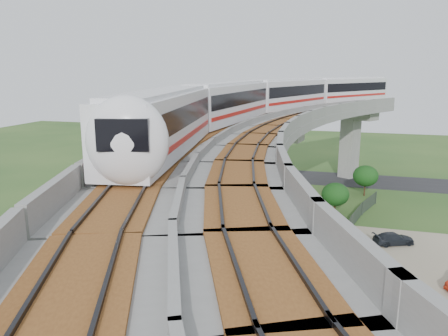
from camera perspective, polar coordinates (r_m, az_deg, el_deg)
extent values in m
plane|color=#284C1E|center=(36.18, 0.89, -12.01)|extent=(160.00, 160.00, 0.00)
cube|color=gray|center=(33.91, 24.35, -14.98)|extent=(18.00, 26.00, 0.04)
cube|color=#232326|center=(64.15, 7.68, -1.00)|extent=(60.00, 8.00, 0.03)
cube|color=#99968E|center=(64.53, 16.07, 2.49)|extent=(2.86, 2.93, 8.40)
cube|color=#99968E|center=(63.89, 16.33, 6.73)|extent=(7.21, 5.74, 1.20)
cube|color=#99968E|center=(44.22, 5.47, -1.64)|extent=(2.35, 2.51, 8.40)
cube|color=#99968E|center=(43.28, 5.61, 4.53)|extent=(7.31, 3.58, 1.20)
cube|color=#99968E|center=(25.12, -3.18, -13.14)|extent=(2.35, 2.51, 8.40)
cube|color=#99968E|center=(23.42, -3.32, -2.52)|extent=(7.31, 3.58, 1.20)
cube|color=gray|center=(58.59, 13.55, 7.37)|extent=(16.42, 20.91, 0.80)
cube|color=gray|center=(60.67, 9.99, 8.56)|extent=(8.66, 17.08, 1.00)
cube|color=gray|center=(56.61, 17.45, 7.88)|extent=(8.66, 17.08, 1.00)
cube|color=brown|center=(59.62, 11.70, 7.99)|extent=(10.68, 18.08, 0.12)
cube|color=black|center=(59.61, 11.70, 8.11)|extent=(9.69, 17.59, 0.12)
cube|color=brown|center=(57.54, 15.51, 7.63)|extent=(10.68, 18.08, 0.12)
cube|color=black|center=(57.54, 15.52, 7.75)|extent=(9.69, 17.59, 0.12)
cube|color=gray|center=(41.93, 5.04, 5.65)|extent=(11.77, 20.03, 0.80)
cube|color=gray|center=(43.42, -0.34, 7.14)|extent=(3.22, 18.71, 1.00)
cube|color=gray|center=(40.62, 10.83, 6.52)|extent=(3.22, 18.71, 1.00)
cube|color=brown|center=(42.64, 2.25, 6.43)|extent=(5.44, 19.05, 0.12)
cube|color=black|center=(42.63, 2.25, 6.59)|extent=(4.35, 18.88, 0.12)
cube|color=brown|center=(41.21, 7.96, 6.10)|extent=(5.44, 19.05, 0.12)
cube|color=black|center=(41.19, 7.96, 6.26)|extent=(4.35, 18.88, 0.12)
cube|color=gray|center=(24.44, -2.85, 0.55)|extent=(11.77, 20.03, 0.80)
cube|color=gray|center=(25.33, -12.52, 2.77)|extent=(3.22, 18.71, 1.00)
cube|color=gray|center=(23.93, 7.34, 2.40)|extent=(3.22, 18.71, 1.00)
cube|color=brown|center=(24.80, -7.89, 1.71)|extent=(5.44, 19.05, 0.12)
cube|color=black|center=(24.78, -7.89, 1.99)|extent=(4.35, 18.88, 0.12)
cube|color=brown|center=(24.08, 2.30, 1.49)|extent=(5.44, 19.05, 0.12)
cube|color=black|center=(24.06, 2.31, 1.77)|extent=(4.35, 18.88, 0.12)
cube|color=gray|center=(8.52, 26.82, -18.81)|extent=(8.66, 17.08, 1.00)
cube|color=silver|center=(24.73, -7.89, 5.86)|extent=(4.90, 15.23, 3.20)
cube|color=silver|center=(24.59, -8.01, 9.79)|extent=(4.26, 14.41, 0.22)
cube|color=black|center=(24.68, -7.92, 6.89)|extent=(4.87, 14.65, 1.15)
cube|color=red|center=(24.83, -7.84, 4.14)|extent=(4.87, 14.65, 0.30)
cube|color=black|center=(24.95, -7.79, 2.53)|extent=(3.78, 12.89, 0.28)
cube|color=silver|center=(39.52, 0.62, 8.53)|extent=(4.21, 15.20, 3.20)
cube|color=silver|center=(39.43, 0.63, 10.99)|extent=(3.59, 14.40, 0.22)
cube|color=black|center=(39.49, 0.63, 9.18)|extent=(4.20, 14.61, 1.15)
cube|color=red|center=(39.58, 0.62, 7.45)|extent=(4.20, 14.61, 0.30)
cube|color=black|center=(39.66, 0.62, 6.43)|extent=(3.18, 12.88, 0.28)
cube|color=silver|center=(53.74, 8.52, 9.52)|extent=(7.71, 15.01, 3.20)
cube|color=silver|center=(53.67, 8.58, 11.33)|extent=(6.94, 14.12, 0.22)
cube|color=black|center=(53.72, 8.54, 10.00)|extent=(7.56, 14.47, 1.15)
cube|color=red|center=(53.79, 8.49, 8.72)|extent=(7.56, 14.47, 0.30)
cube|color=black|center=(53.84, 8.47, 7.97)|extent=(6.18, 12.62, 0.28)
cube|color=silver|center=(67.13, 16.19, 9.79)|extent=(10.73, 13.89, 3.20)
cube|color=silver|center=(67.08, 16.28, 11.23)|extent=(9.86, 12.96, 0.22)
cube|color=black|center=(67.11, 16.21, 10.17)|extent=(10.44, 13.43, 1.15)
cube|color=red|center=(67.17, 16.15, 9.15)|extent=(10.44, 13.43, 0.30)
cube|color=black|center=(67.21, 16.11, 8.55)|extent=(8.80, 11.58, 0.28)
ellipsoid|color=silver|center=(17.73, -12.51, 3.45)|extent=(3.69, 2.63, 3.64)
cylinder|color=#2D382D|center=(53.23, 19.25, -3.67)|extent=(0.08, 0.08, 1.50)
cube|color=#2D382D|center=(50.95, 18.43, -4.33)|extent=(1.69, 4.77, 1.40)
cylinder|color=#2D382D|center=(48.66, 17.65, -5.08)|extent=(0.08, 0.08, 1.50)
cube|color=#2D382D|center=(46.36, 16.94, -5.91)|extent=(1.23, 4.91, 1.40)
cylinder|color=#2D382D|center=(44.06, 16.31, -6.86)|extent=(0.08, 0.08, 1.50)
cube|color=#2D382D|center=(41.75, 15.76, -7.92)|extent=(0.75, 4.99, 1.40)
cylinder|color=#2D382D|center=(39.46, 15.32, -9.13)|extent=(0.08, 0.08, 1.50)
cube|color=#2D382D|center=(37.17, 15.00, -10.51)|extent=(0.27, 5.04, 1.40)
cylinder|color=#2D382D|center=(34.91, 14.84, -12.07)|extent=(0.08, 0.08, 1.50)
cube|color=#2D382D|center=(32.67, 14.87, -13.87)|extent=(0.27, 5.04, 1.40)
cylinder|color=#2D382D|center=(30.48, 15.13, -15.93)|extent=(0.08, 0.08, 1.50)
cube|color=#2D382D|center=(28.35, 15.69, -18.31)|extent=(0.75, 4.99, 1.40)
cylinder|color=#382314|center=(56.08, 17.88, -2.68)|extent=(0.18, 0.18, 1.62)
ellipsoid|color=#153A12|center=(55.67, 18.00, -0.98)|extent=(3.01, 3.01, 2.56)
cylinder|color=#382314|center=(48.24, 14.24, -5.10)|extent=(0.18, 0.18, 1.36)
ellipsoid|color=#153A12|center=(47.80, 14.35, -3.34)|extent=(2.88, 2.88, 2.45)
cylinder|color=#382314|center=(39.27, 12.18, -9.22)|extent=(0.18, 0.18, 1.31)
ellipsoid|color=#153A12|center=(38.80, 12.27, -7.40)|extent=(2.23, 2.23, 1.90)
cylinder|color=#382314|center=(28.67, 11.25, -17.54)|extent=(0.18, 0.18, 1.62)
ellipsoid|color=#153A12|center=(27.84, 11.41, -14.47)|extent=(3.06, 3.06, 2.60)
imported|color=black|center=(41.79, 21.28, -8.59)|extent=(3.89, 2.86, 1.05)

